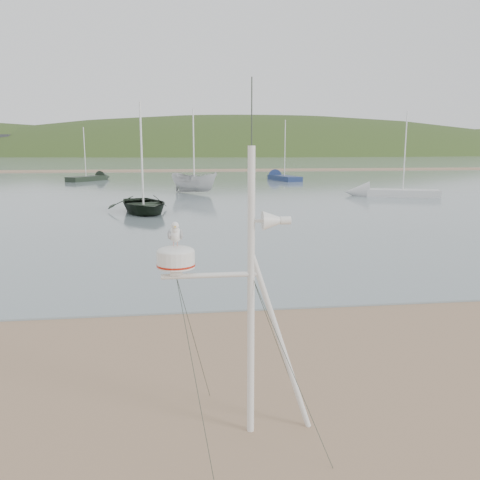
{
  "coord_description": "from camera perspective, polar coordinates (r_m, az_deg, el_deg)",
  "views": [
    {
      "loc": [
        1.65,
        -6.57,
        3.56
      ],
      "look_at": [
        2.65,
        1.0,
        2.16
      ],
      "focal_mm": 38.0,
      "sensor_mm": 36.0,
      "label": 1
    }
  ],
  "objects": [
    {
      "name": "sailboat_white_near",
      "position": [
        38.14,
        15.28,
        5.18
      ],
      "size": [
        6.72,
        3.72,
        6.54
      ],
      "color": "silver",
      "rests_on": "ground"
    },
    {
      "name": "sailboat_blue_far",
      "position": [
        55.77,
        4.22,
        7.07
      ],
      "size": [
        3.16,
        7.05,
        6.82
      ],
      "color": "#16254F",
      "rests_on": "ground"
    },
    {
      "name": "boat_dark",
      "position": [
        27.62,
        -10.92,
        7.78
      ],
      "size": [
        3.46,
        1.81,
        4.65
      ],
      "primitive_type": "imported",
      "rotation": [
        0.0,
        0.0,
        0.27
      ],
      "color": "black",
      "rests_on": "water"
    },
    {
      "name": "water",
      "position": [
        138.63,
        -8.33,
        8.88
      ],
      "size": [
        560.0,
        256.0,
        0.04
      ],
      "primitive_type": "cube",
      "color": "gray",
      "rests_on": "ground"
    },
    {
      "name": "mast_rig",
      "position": [
        6.39,
        0.79,
        -12.72
      ],
      "size": [
        1.93,
        2.06,
        4.35
      ],
      "color": "silver",
      "rests_on": "ground"
    },
    {
      "name": "far_cottages",
      "position": [
        202.58,
        -7.29,
        10.49
      ],
      "size": [
        294.4,
        6.3,
        8.0
      ],
      "color": "silver",
      "rests_on": "ground"
    },
    {
      "name": "sailboat_dark_mid",
      "position": [
        56.5,
        -15.88,
        6.75
      ],
      "size": [
        4.53,
        5.74,
        5.95
      ],
      "color": "black",
      "rests_on": "ground"
    },
    {
      "name": "boat_white",
      "position": [
        39.0,
        -5.19,
        8.39
      ],
      "size": [
        2.32,
        2.32,
        4.3
      ],
      "primitive_type": "imported",
      "rotation": [
        0.0,
        0.0,
        0.83
      ],
      "color": "silver",
      "rests_on": "water"
    },
    {
      "name": "sandbar",
      "position": [
        76.67,
        -8.85,
        7.72
      ],
      "size": [
        560.0,
        7.0,
        0.07
      ],
      "primitive_type": "cube",
      "color": "#906F53",
      "rests_on": "water"
    },
    {
      "name": "hill_ridge",
      "position": [
        243.27,
        -3.55,
        4.94
      ],
      "size": [
        620.0,
        180.0,
        80.0
      ],
      "color": "#293D19",
      "rests_on": "ground"
    },
    {
      "name": "ground",
      "position": [
        7.65,
        -20.05,
        -17.99
      ],
      "size": [
        560.0,
        560.0,
        0.0
      ],
      "primitive_type": "plane",
      "color": "#906F53",
      "rests_on": "ground"
    }
  ]
}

